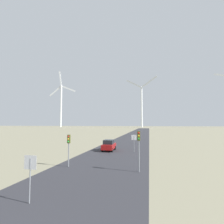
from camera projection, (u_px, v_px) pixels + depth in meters
road_surface at (132, 139)px, 50.84m from camera, size 10.00×240.00×0.01m
stop_sign_near at (30, 170)px, 10.12m from camera, size 0.81×0.07×2.73m
stop_sign_far at (134, 140)px, 27.87m from camera, size 0.81×0.07×2.76m
traffic_light_post_near_left at (69, 143)px, 18.62m from camera, size 0.28×0.33×3.38m
traffic_light_post_near_right at (139, 142)px, 16.60m from camera, size 0.28×0.33×3.86m
car_approaching at (109, 145)px, 29.51m from camera, size 1.90×4.14×1.83m
wind_turbine_far_left at (61, 102)px, 225.62m from camera, size 34.97×3.26×73.03m
wind_turbine_left at (142, 102)px, 212.28m from camera, size 38.15×12.14×60.97m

